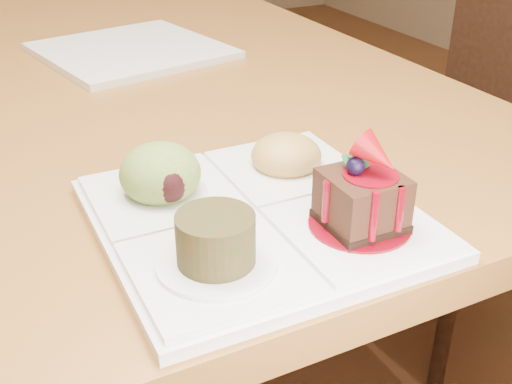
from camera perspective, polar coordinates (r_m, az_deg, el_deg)
name	(u,v)px	position (r m, az deg, el deg)	size (l,w,h in m)	color
ground	(104,348)	(1.63, -13.35, -13.38)	(6.00, 6.00, 0.00)	#573619
dining_table	(64,75)	(1.29, -16.73, 9.91)	(1.00, 1.80, 0.75)	olive
chair_right	(487,128)	(1.52, 19.87, 5.40)	(0.45, 0.45, 0.91)	black
sampler_plate	(252,202)	(0.61, -0.38, -0.93)	(0.29, 0.29, 0.11)	white
second_plate	(131,51)	(1.16, -11.03, 12.24)	(0.28, 0.28, 0.01)	white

